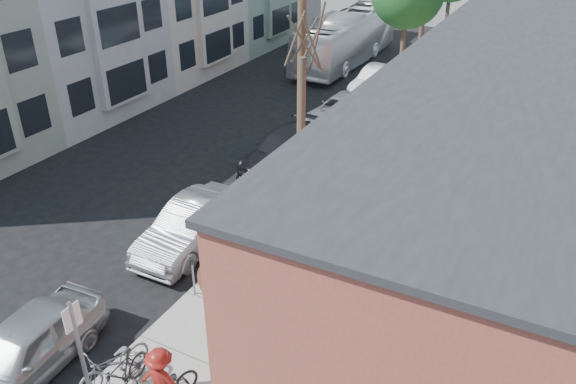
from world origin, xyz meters
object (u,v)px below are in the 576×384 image
at_px(parking_meter_far, 327,149).
at_px(patron_grey, 295,282).
at_px(car_0, 23,349).
at_px(car_4, 377,81).
at_px(car_1, 193,225).
at_px(tree_bare, 302,138).
at_px(car_3, 341,111).
at_px(sign_post, 78,343).
at_px(parking_meter_near, 193,270).
at_px(parked_bike_a, 122,376).
at_px(bus, 346,38).
at_px(parked_bike_b, 114,363).
at_px(cyclist, 161,379).
at_px(car_2, 284,149).
at_px(patio_chair_b, 287,376).
at_px(utility_pole_near, 300,58).

bearing_deg(parking_meter_far, patron_grey, -71.52).
xyz_separation_m(car_0, car_4, (0.48, 23.68, -0.01)).
xyz_separation_m(car_1, car_4, (0.14, 17.32, -0.03)).
xyz_separation_m(tree_bare, car_3, (-2.00, 8.60, -2.23)).
distance_m(car_0, car_4, 23.69).
height_order(sign_post, car_3, sign_post).
bearing_deg(tree_bare, parking_meter_near, -95.47).
bearing_deg(parked_bike_a, bus, 99.87).
relative_size(parked_bike_b, car_4, 0.41).
xyz_separation_m(parking_meter_far, car_4, (-1.45, 10.27, -0.23)).
height_order(car_3, bus, bus).
bearing_deg(cyclist, parking_meter_near, -74.49).
bearing_deg(car_0, car_2, 85.98).
relative_size(parked_bike_b, car_2, 0.37).
bearing_deg(parking_meter_far, sign_post, -89.57).
bearing_deg(sign_post, parked_bike_a, 40.88).
xyz_separation_m(patio_chair_b, car_3, (-5.38, 16.20, 0.08)).
xyz_separation_m(patron_grey, cyclist, (-1.16, -4.19, -0.16)).
xyz_separation_m(sign_post, car_4, (-1.55, 23.67, -1.08)).
relative_size(parking_meter_near, parked_bike_a, 0.70).
relative_size(cyclist, car_2, 0.32).
bearing_deg(patron_grey, cyclist, 4.84).
bearing_deg(parked_bike_b, utility_pole_near, 105.57).
relative_size(sign_post, cyclist, 1.71).
xyz_separation_m(parking_meter_near, cyclist, (1.71, -3.52, -0.02)).
bearing_deg(parking_meter_near, tree_bare, 84.53).
bearing_deg(tree_bare, car_4, 98.25).
relative_size(tree_bare, patio_chair_b, 6.25).
distance_m(parking_meter_near, car_2, 9.07).
relative_size(utility_pole_near, parked_bike_a, 5.62).
bearing_deg(car_3, bus, 115.91).
xyz_separation_m(cyclist, parked_bike_a, (-1.06, -0.14, -0.28)).
height_order(car_0, car_1, car_1).
height_order(tree_bare, car_1, tree_bare).
relative_size(cyclist, car_0, 0.37).
height_order(parking_meter_near, parked_bike_b, parking_meter_near).
height_order(patron_grey, cyclist, patron_grey).
distance_m(parked_bike_a, car_2, 12.78).
height_order(parked_bike_b, bus, bus).
xyz_separation_m(car_1, bus, (-3.82, 22.32, 0.85)).
bearing_deg(bus, cyclist, -75.52).
height_order(sign_post, parked_bike_b, sign_post).
relative_size(cyclist, parked_bike_b, 0.87).
distance_m(car_4, bus, 6.43).
xyz_separation_m(parking_meter_far, car_0, (-1.93, -13.41, -0.23)).
distance_m(parking_meter_far, bus, 16.21).
xyz_separation_m(utility_pole_near, car_1, (-1.73, -4.17, -4.63)).
bearing_deg(parking_meter_near, bus, 102.42).
height_order(sign_post, bus, bus).
bearing_deg(car_0, sign_post, -3.00).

